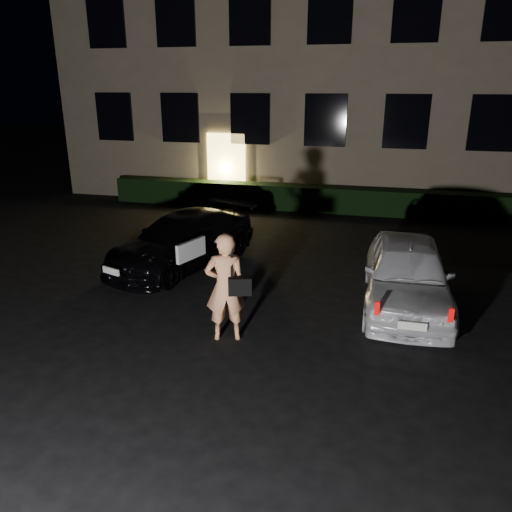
# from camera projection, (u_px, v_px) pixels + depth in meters

# --- Properties ---
(ground) EXTENTS (80.00, 80.00, 0.00)m
(ground) POSITION_uv_depth(u_px,v_px,m) (234.00, 372.00, 7.63)
(ground) COLOR black
(ground) RESTS_ON ground
(building) EXTENTS (20.00, 8.11, 12.00)m
(building) POSITION_uv_depth(u_px,v_px,m) (341.00, 34.00, 19.39)
(building) COLOR #736752
(building) RESTS_ON ground
(hedge) EXTENTS (15.00, 0.70, 0.85)m
(hedge) POSITION_uv_depth(u_px,v_px,m) (320.00, 199.00, 17.11)
(hedge) COLOR black
(hedge) RESTS_ON ground
(sedan) EXTENTS (3.05, 4.62, 1.24)m
(sedan) POSITION_uv_depth(u_px,v_px,m) (183.00, 240.00, 11.95)
(sedan) COLOR black
(sedan) RESTS_ON ground
(hatch) EXTENTS (1.67, 4.02, 1.36)m
(hatch) POSITION_uv_depth(u_px,v_px,m) (407.00, 273.00, 9.71)
(hatch) COLOR white
(hatch) RESTS_ON ground
(man) EXTENTS (0.87, 0.64, 1.90)m
(man) POSITION_uv_depth(u_px,v_px,m) (226.00, 287.00, 8.35)
(man) COLOR #F09D6B
(man) RESTS_ON ground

